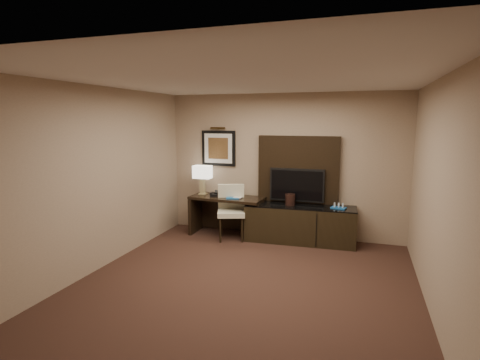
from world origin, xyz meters
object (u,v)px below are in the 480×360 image
at_px(tv, 297,185).
at_px(desk_chair, 231,212).
at_px(credenza, 300,224).
at_px(ice_bucket, 290,200).
at_px(desk, 227,216).
at_px(minibar_tray, 339,206).
at_px(table_lamp, 203,180).
at_px(desk_phone, 216,194).

xyz_separation_m(tv, desk_chair, (-1.14, -0.42, -0.50)).
bearing_deg(tv, credenza, -61.67).
bearing_deg(ice_bucket, desk, -179.76).
relative_size(ice_bucket, minibar_tray, 0.80).
relative_size(desk, table_lamp, 2.52).
height_order(credenza, ice_bucket, ice_bucket).
xyz_separation_m(desk, ice_bucket, (1.22, 0.01, 0.40)).
height_order(desk, minibar_tray, minibar_tray).
height_order(tv, desk_phone, tv).
height_order(credenza, minibar_tray, minibar_tray).
distance_m(desk, credenza, 1.41).
height_order(tv, table_lamp, tv).
bearing_deg(desk_phone, desk, -2.51).
distance_m(desk, desk_phone, 0.48).
height_order(desk_phone, ice_bucket, ice_bucket).
xyz_separation_m(desk_chair, ice_bucket, (1.05, 0.24, 0.26)).
relative_size(desk, desk_phone, 7.14).
bearing_deg(tv, desk_chair, -159.60).
height_order(table_lamp, desk_phone, table_lamp).
bearing_deg(desk, desk_chair, -51.17).
bearing_deg(ice_bucket, credenza, -1.54).
xyz_separation_m(table_lamp, minibar_tray, (2.62, -0.07, -0.31)).
bearing_deg(tv, ice_bucket, -114.70).
xyz_separation_m(desk_phone, minibar_tray, (2.30, 0.04, -0.08)).
bearing_deg(desk_chair, desk_phone, 132.45).
bearing_deg(tv, minibar_tray, -13.43).
bearing_deg(desk_phone, table_lamp, 151.69).
relative_size(desk, credenza, 0.71).
xyz_separation_m(table_lamp, desk_phone, (0.32, -0.10, -0.23)).
height_order(credenza, desk_chair, desk_chair).
bearing_deg(ice_bucket, desk_phone, -178.60).
bearing_deg(credenza, desk_phone, 178.17).
relative_size(tv, ice_bucket, 4.93).
height_order(desk_chair, desk_phone, desk_chair).
relative_size(credenza, table_lamp, 3.52).
relative_size(tv, desk_phone, 5.08).
distance_m(desk_chair, minibar_tray, 1.94).
xyz_separation_m(desk_chair, table_lamp, (-0.71, 0.31, 0.52)).
relative_size(credenza, desk_chair, 1.91).
height_order(credenza, table_lamp, table_lamp).
xyz_separation_m(credenza, desk_phone, (-1.63, -0.03, 0.46)).
bearing_deg(desk_chair, ice_bucket, -7.04).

